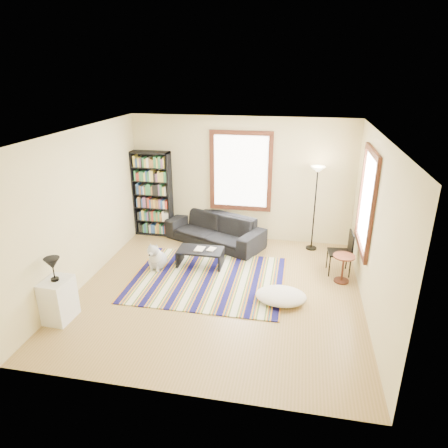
% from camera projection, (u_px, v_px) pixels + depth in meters
% --- Properties ---
extents(floor, '(5.00, 5.00, 0.10)m').
position_uv_depth(floor, '(219.00, 293.00, 7.22)').
color(floor, '#9E7B48').
rests_on(floor, ground).
extents(ceiling, '(5.00, 5.00, 0.10)m').
position_uv_depth(ceiling, '(218.00, 130.00, 6.16)').
color(ceiling, white).
rests_on(ceiling, floor).
extents(wall_back, '(5.00, 0.10, 2.80)m').
position_uv_depth(wall_back, '(241.00, 179.00, 9.02)').
color(wall_back, beige).
rests_on(wall_back, floor).
extents(wall_front, '(5.00, 0.10, 2.80)m').
position_uv_depth(wall_front, '(171.00, 298.00, 4.36)').
color(wall_front, beige).
rests_on(wall_front, floor).
extents(wall_left, '(0.10, 5.00, 2.80)m').
position_uv_depth(wall_left, '(79.00, 209.00, 7.14)').
color(wall_left, beige).
rests_on(wall_left, floor).
extents(wall_right, '(0.10, 5.00, 2.80)m').
position_uv_depth(wall_right, '(378.00, 229.00, 6.24)').
color(wall_right, beige).
rests_on(wall_right, floor).
extents(window_back, '(1.20, 0.06, 1.60)m').
position_uv_depth(window_back, '(241.00, 171.00, 8.88)').
color(window_back, white).
rests_on(window_back, wall_back).
extents(window_right, '(0.06, 1.20, 1.60)m').
position_uv_depth(window_right, '(367.00, 201.00, 6.92)').
color(window_right, white).
rests_on(window_right, wall_right).
extents(rug, '(2.85, 2.28, 0.02)m').
position_uv_depth(rug, '(208.00, 279.00, 7.58)').
color(rug, '#0F0D45').
rests_on(rug, floor).
extents(sofa, '(2.42, 1.73, 0.66)m').
position_uv_depth(sofa, '(215.00, 229.00, 9.05)').
color(sofa, black).
rests_on(sofa, floor).
extents(bookshelf, '(0.90, 0.30, 2.00)m').
position_uv_depth(bookshelf, '(153.00, 194.00, 9.32)').
color(bookshelf, black).
rests_on(bookshelf, floor).
extents(coffee_table, '(0.98, 0.66, 0.36)m').
position_uv_depth(coffee_table, '(200.00, 257.00, 8.06)').
color(coffee_table, black).
rests_on(coffee_table, floor).
extents(book_a, '(0.20, 0.25, 0.02)m').
position_uv_depth(book_a, '(195.00, 248.00, 8.00)').
color(book_a, beige).
rests_on(book_a, coffee_table).
extents(book_b, '(0.19, 0.23, 0.02)m').
position_uv_depth(book_b, '(208.00, 249.00, 8.01)').
color(book_b, beige).
rests_on(book_b, coffee_table).
extents(floor_cushion, '(0.89, 0.68, 0.22)m').
position_uv_depth(floor_cushion, '(281.00, 296.00, 6.83)').
color(floor_cushion, white).
rests_on(floor_cushion, floor).
extents(floor_lamp, '(0.39, 0.39, 1.86)m').
position_uv_depth(floor_lamp, '(314.00, 209.00, 8.54)').
color(floor_lamp, black).
rests_on(floor_lamp, floor).
extents(side_table, '(0.52, 0.52, 0.54)m').
position_uv_depth(side_table, '(343.00, 269.00, 7.41)').
color(side_table, '#4E1D13').
rests_on(side_table, floor).
extents(folding_chair, '(0.45, 0.43, 0.86)m').
position_uv_depth(folding_chair, '(339.00, 253.00, 7.68)').
color(folding_chair, black).
rests_on(folding_chair, floor).
extents(white_cabinet, '(0.40, 0.52, 0.70)m').
position_uv_depth(white_cabinet, '(59.00, 300.00, 6.27)').
color(white_cabinet, white).
rests_on(white_cabinet, floor).
extents(table_lamp, '(0.29, 0.29, 0.38)m').
position_uv_depth(table_lamp, '(53.00, 269.00, 6.07)').
color(table_lamp, black).
rests_on(table_lamp, white_cabinet).
extents(dog, '(0.45, 0.60, 0.58)m').
position_uv_depth(dog, '(158.00, 255.00, 7.91)').
color(dog, '#B5B5B5').
rests_on(dog, floor).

